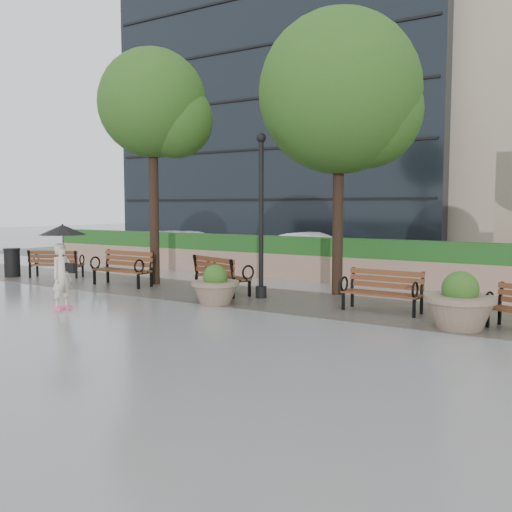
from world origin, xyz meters
The scene contains 18 objects.
ground centered at (0.00, 0.00, 0.00)m, with size 100.00×100.00×0.00m, color gray.
cobble_strip centered at (0.00, 3.00, 0.01)m, with size 28.00×3.20×0.01m, color #383330.
hedge_wall centered at (0.00, 7.00, 0.66)m, with size 24.00×0.80×1.35m.
asphalt_street centered at (0.00, 11.00, 0.00)m, with size 40.00×7.00×0.00m, color black.
bldg_glass centered at (-9.00, 22.00, 12.50)m, with size 20.00×10.00×25.00m, color black.
bench_0 centered at (-7.73, 2.91, 0.27)m, with size 1.80×1.32×0.91m.
bench_1 centered at (-4.45, 2.69, 0.30)m, with size 1.90×0.76×1.02m.
bench_2 centered at (-1.10, 3.05, 0.30)m, with size 1.98×1.32×1.00m.
bench_3 centered at (3.47, 2.79, 0.27)m, with size 1.74×0.73×0.92m.
planter_left centered at (-0.25, 1.63, 0.37)m, with size 1.14×1.14×0.96m.
planter_right centered at (5.33, 1.92, 0.44)m, with size 1.33×1.33×1.12m.
trash_bin centered at (-9.12, 2.24, 0.45)m, with size 0.54×0.54×0.90m, color black.
lamppost centered at (0.17, 3.02, 1.84)m, with size 0.28×0.28×4.16m.
tree_0 centered at (-3.73, 3.55, 5.20)m, with size 3.29×3.17×6.93m.
tree_1 centered at (1.70, 4.69, 5.13)m, with size 4.19×4.19×7.36m.
car_left centered at (-7.60, 9.79, 0.64)m, with size 1.78×4.39×1.27m, color white.
car_right centered at (-1.94, 10.09, 0.67)m, with size 1.42×4.06×1.34m, color white.
pedestrian centered at (-2.78, -0.75, 1.17)m, with size 1.04×1.04×1.91m.
Camera 1 is at (7.86, -9.18, 2.34)m, focal length 40.00 mm.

